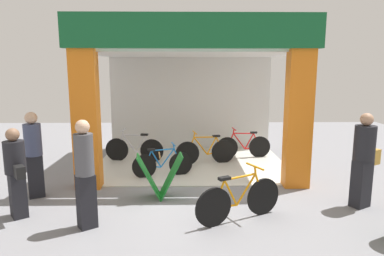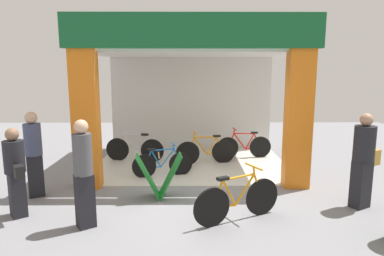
% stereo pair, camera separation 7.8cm
% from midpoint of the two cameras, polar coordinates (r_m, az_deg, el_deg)
% --- Properties ---
extents(ground_plane, '(18.11, 18.11, 0.00)m').
position_cam_midpoint_polar(ground_plane, '(7.64, 0.36, -9.74)').
color(ground_plane, gray).
rests_on(ground_plane, ground).
extents(shop_facade, '(5.25, 4.03, 3.65)m').
position_cam_midpoint_polar(shop_facade, '(9.03, 0.20, 5.96)').
color(shop_facade, beige).
rests_on(shop_facade, ground).
extents(bicycle_inside_0, '(1.58, 0.44, 0.87)m').
position_cam_midpoint_polar(bicycle_inside_0, '(10.02, 8.91, -3.02)').
color(bicycle_inside_0, black).
rests_on(bicycle_inside_0, ground).
extents(bicycle_inside_1, '(1.62, 0.45, 0.90)m').
position_cam_midpoint_polar(bicycle_inside_1, '(9.28, 2.58, -3.88)').
color(bicycle_inside_1, black).
rests_on(bicycle_inside_1, ground).
extents(bicycle_inside_2, '(1.64, 0.45, 0.91)m').
position_cam_midpoint_polar(bicycle_inside_2, '(9.67, -9.24, -3.43)').
color(bicycle_inside_2, black).
rests_on(bicycle_inside_2, ground).
extents(bicycle_inside_3, '(1.42, 0.45, 0.80)m').
position_cam_midpoint_polar(bicycle_inside_3, '(8.25, -4.67, -5.95)').
color(bicycle_inside_3, black).
rests_on(bicycle_inside_3, ground).
extents(bicycle_parked_0, '(1.53, 0.80, 0.93)m').
position_cam_midpoint_polar(bicycle_parked_0, '(5.98, 7.97, -11.74)').
color(bicycle_parked_0, black).
rests_on(bicycle_parked_0, ground).
extents(sandwich_board_sign, '(0.95, 0.57, 0.90)m').
position_cam_midpoint_polar(sandwich_board_sign, '(6.94, -5.15, -7.98)').
color(sandwich_board_sign, '#197226').
rests_on(sandwich_board_sign, ground).
extents(pedestrian_0, '(0.42, 0.42, 1.78)m').
position_cam_midpoint_polar(pedestrian_0, '(5.79, -17.22, -7.17)').
color(pedestrian_0, black).
rests_on(pedestrian_0, ground).
extents(pedestrian_1, '(0.68, 0.54, 1.77)m').
position_cam_midpoint_polar(pedestrian_1, '(7.07, 26.93, -4.59)').
color(pedestrian_1, black).
rests_on(pedestrian_1, ground).
extents(pedestrian_2, '(0.56, 0.62, 1.58)m').
position_cam_midpoint_polar(pedestrian_2, '(6.67, -26.99, -6.45)').
color(pedestrian_2, black).
rests_on(pedestrian_2, ground).
extents(pedestrian_3, '(0.44, 0.44, 1.73)m').
position_cam_midpoint_polar(pedestrian_3, '(7.53, -24.55, -3.82)').
color(pedestrian_3, black).
rests_on(pedestrian_3, ground).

